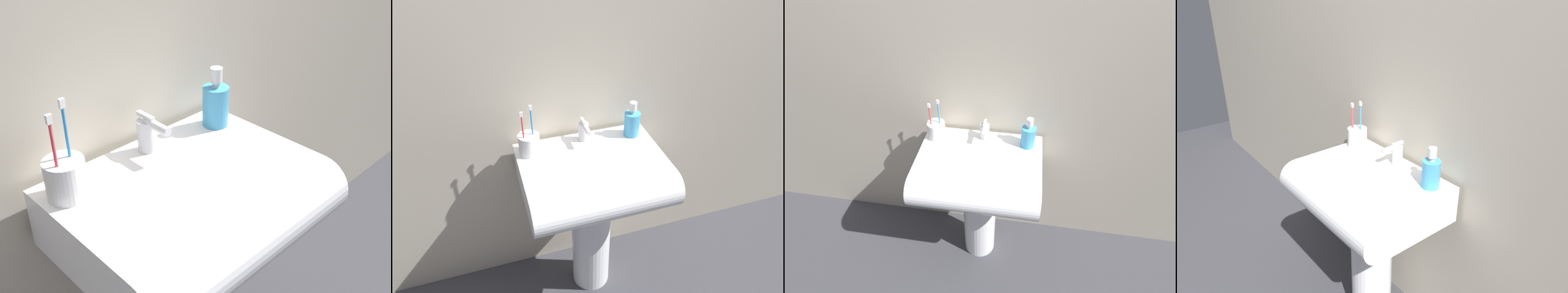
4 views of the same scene
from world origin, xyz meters
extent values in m
cube|color=#B7AD99|center=(0.00, 0.24, 1.20)|extent=(5.00, 0.05, 2.40)
cylinder|color=white|center=(0.00, 0.00, 0.32)|extent=(0.19, 0.19, 0.64)
cube|color=white|center=(0.00, 0.00, 0.71)|extent=(0.60, 0.38, 0.15)
cylinder|color=white|center=(0.00, -0.19, 0.71)|extent=(0.60, 0.15, 0.15)
cylinder|color=silver|center=(0.01, 0.13, 0.83)|extent=(0.05, 0.05, 0.08)
cylinder|color=silver|center=(0.01, 0.09, 0.87)|extent=(0.02, 0.08, 0.02)
cube|color=silver|center=(0.01, 0.13, 0.89)|extent=(0.01, 0.06, 0.01)
cylinder|color=white|center=(-0.24, 0.10, 0.84)|extent=(0.09, 0.09, 0.09)
cylinder|color=#D83F4C|center=(-0.26, 0.09, 0.89)|extent=(0.01, 0.01, 0.17)
cube|color=white|center=(-0.26, 0.09, 0.99)|extent=(0.01, 0.01, 0.02)
cylinder|color=#338CD8|center=(-0.22, 0.11, 0.90)|extent=(0.01, 0.01, 0.19)
cube|color=white|center=(-0.22, 0.11, 1.01)|extent=(0.01, 0.01, 0.02)
cylinder|color=#3F99CC|center=(0.22, 0.11, 0.85)|extent=(0.07, 0.07, 0.11)
cylinder|color=silver|center=(0.22, 0.11, 0.91)|extent=(0.02, 0.02, 0.01)
cylinder|color=silver|center=(0.22, 0.11, 0.94)|extent=(0.03, 0.03, 0.04)
camera|label=1|loc=(-0.63, -0.69, 1.43)|focal=45.00mm
camera|label=2|loc=(-0.40, -1.20, 1.74)|focal=35.00mm
camera|label=3|loc=(0.17, -1.06, 1.80)|focal=28.00mm
camera|label=4|loc=(1.06, -0.83, 1.55)|focal=35.00mm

